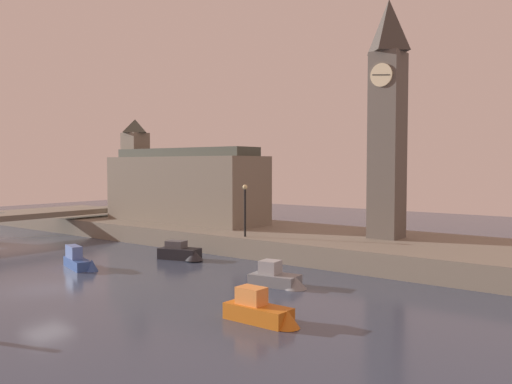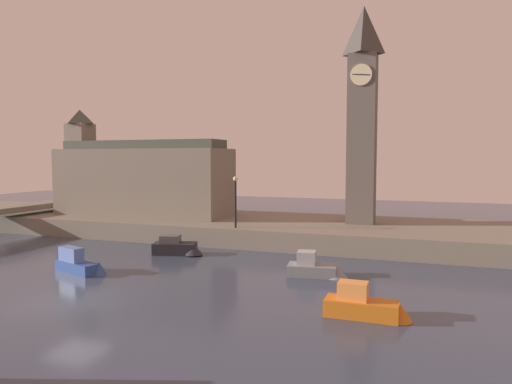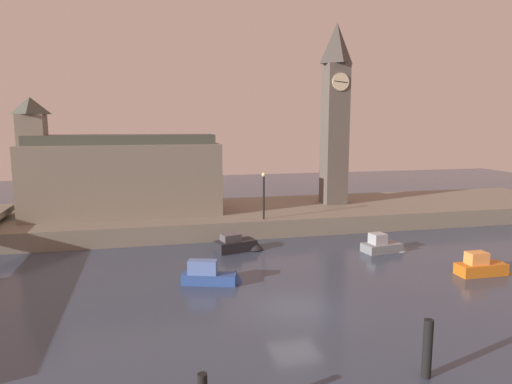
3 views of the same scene
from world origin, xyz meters
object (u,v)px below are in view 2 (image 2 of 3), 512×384
object	(u,v)px
boat_patrol_orange	(368,306)
boat_barge_dark	(179,247)
parliament_hall	(139,178)
boat_cruiser_grey	(317,268)
streetlamp	(235,196)
clock_tower	(362,112)
boat_tour_blue	(79,264)

from	to	relation	value
boat_patrol_orange	boat_barge_dark	xyz separation A→B (m)	(-13.97, 8.82, -0.01)
boat_patrol_orange	boat_barge_dark	size ratio (longest dim) A/B	0.94
parliament_hall	boat_cruiser_grey	bearing A→B (deg)	-30.16
streetlamp	boat_patrol_orange	world-z (taller)	streetlamp
clock_tower	boat_tour_blue	world-z (taller)	clock_tower
streetlamp	boat_patrol_orange	size ratio (longest dim) A/B	1.07
parliament_hall	boat_barge_dark	distance (m)	13.21
boat_tour_blue	boat_patrol_orange	xyz separation A→B (m)	(16.92, -2.22, -0.02)
boat_cruiser_grey	boat_barge_dark	bearing A→B (deg)	165.74
boat_cruiser_grey	boat_tour_blue	distance (m)	14.00
parliament_hall	streetlamp	distance (m)	12.79
boat_cruiser_grey	boat_tour_blue	size ratio (longest dim) A/B	0.94
parliament_hall	boat_cruiser_grey	size ratio (longest dim) A/B	4.58
boat_tour_blue	clock_tower	bearing A→B (deg)	48.44
boat_tour_blue	boat_barge_dark	world-z (taller)	boat_tour_blue
boat_cruiser_grey	boat_barge_dark	distance (m)	10.81
parliament_hall	boat_tour_blue	world-z (taller)	parliament_hall
clock_tower	streetlamp	size ratio (longest dim) A/B	4.44
parliament_hall	boat_cruiser_grey	world-z (taller)	parliament_hall
parliament_hall	boat_barge_dark	bearing A→B (deg)	-43.94
clock_tower	streetlamp	distance (m)	12.27
clock_tower	boat_cruiser_grey	distance (m)	15.85
parliament_hall	streetlamp	xyz separation A→B (m)	(11.77, -4.89, -1.00)
parliament_hall	streetlamp	bearing A→B (deg)	-22.56
parliament_hall	streetlamp	size ratio (longest dim) A/B	4.24
streetlamp	boat_barge_dark	xyz separation A→B (m)	(-2.81, -3.75, -3.43)
parliament_hall	boat_tour_blue	size ratio (longest dim) A/B	4.33
parliament_hall	boat_patrol_orange	bearing A→B (deg)	-37.28
boat_tour_blue	parliament_hall	bearing A→B (deg)	111.51
boat_patrol_orange	streetlamp	bearing A→B (deg)	131.61
boat_tour_blue	boat_patrol_orange	bearing A→B (deg)	-7.48
clock_tower	boat_cruiser_grey	xyz separation A→B (m)	(-0.92, -12.27, -9.99)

